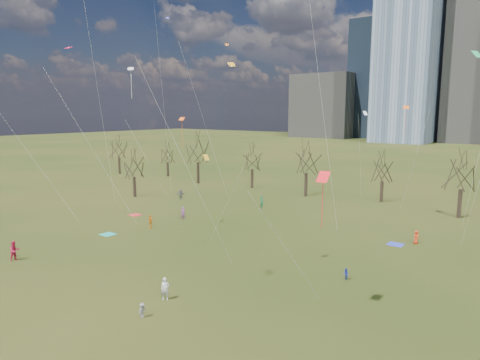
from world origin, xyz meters
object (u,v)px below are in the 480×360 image
Objects in this scene: person_4 at (151,222)px; blanket_teal at (108,234)px; blanket_navy at (395,244)px; blanket_crimson at (135,215)px; person_2 at (14,251)px; person_1 at (165,289)px.

blanket_teal is at bearing 85.60° from person_4.
person_4 is (-26.33, -11.60, 0.82)m from blanket_navy.
blanket_navy is at bearing 13.84° from blanket_crimson.
blanket_crimson is 19.97m from person_2.
blanket_crimson is at bearing 16.81° from person_2.
blanket_crimson is at bearing 122.02° from blanket_teal.
blanket_crimson is 0.96× the size of person_4.
person_2 is at bearing 101.61° from person_4.
person_4 is (7.10, -3.37, 0.82)m from blanket_crimson.
blanket_crimson is at bearing 102.01° from person_1.
person_4 is at bearing -156.23° from blanket_navy.
blanket_navy is 0.91× the size of person_1.
person_4 is at bearing 98.52° from person_1.
person_2 reaches higher than blanket_navy.
person_2 is 15.87m from person_4.
blanket_crimson is (-33.43, -8.23, 0.00)m from blanket_navy.
blanket_teal is 32.72m from blanket_navy.
blanket_navy is 39.09m from person_2.
blanket_crimson is at bearing -166.16° from blanket_navy.
person_1 is at bearing -80.97° from person_2.
person_1 is 1.05× the size of person_4.
person_4 reaches higher than blanket_crimson.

